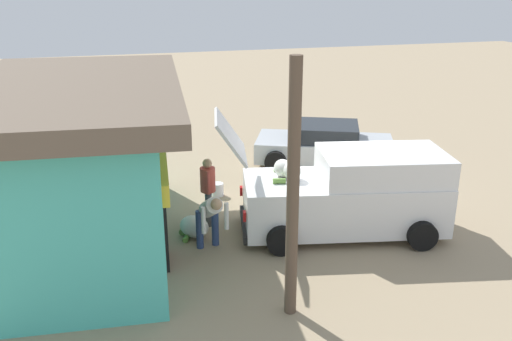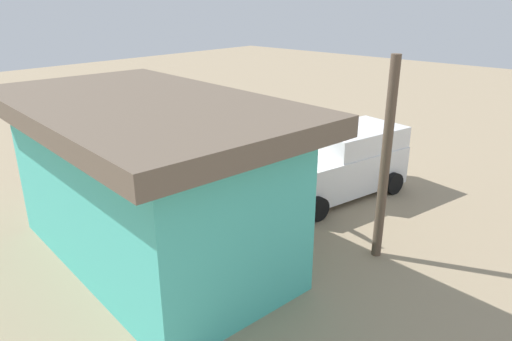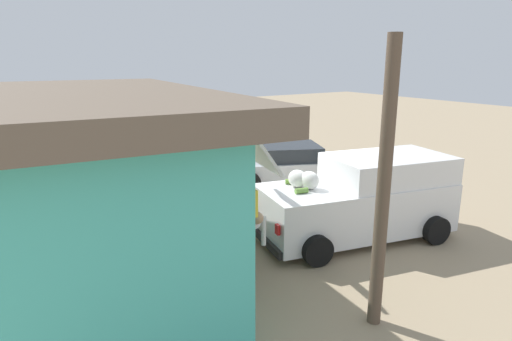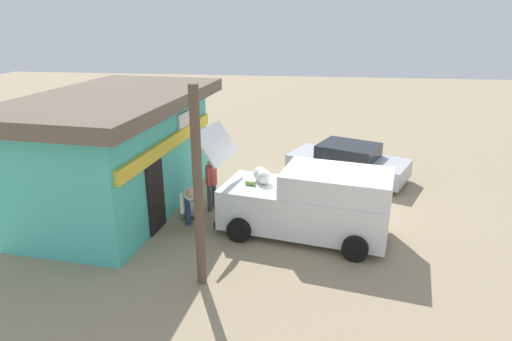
{
  "view_description": "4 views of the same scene",
  "coord_description": "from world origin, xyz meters",
  "px_view_note": "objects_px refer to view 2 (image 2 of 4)",
  "views": [
    {
      "loc": [
        -11.3,
        4.83,
        5.3
      ],
      "look_at": [
        0.64,
        1.42,
        0.85
      ],
      "focal_mm": 37.73,
      "sensor_mm": 36.0,
      "label": 1
    },
    {
      "loc": [
        -8.08,
        10.42,
        5.26
      ],
      "look_at": [
        0.11,
        1.53,
        0.74
      ],
      "focal_mm": 32.56,
      "sensor_mm": 36.0,
      "label": 2
    },
    {
      "loc": [
        -8.09,
        6.91,
        3.96
      ],
      "look_at": [
        0.66,
        1.31,
        1.27
      ],
      "focal_mm": 30.91,
      "sensor_mm": 36.0,
      "label": 3
    },
    {
      "loc": [
        -12.04,
        -0.05,
        5.49
      ],
      "look_at": [
        0.31,
        1.53,
        1.08
      ],
      "focal_mm": 31.04,
      "sensor_mm": 36.0,
      "label": 4
    }
  ],
  "objects_px": {
    "storefront_bar": "(148,178)",
    "customer_bending": "(266,200)",
    "paint_bucket": "(208,185)",
    "vendor_standing": "(232,180)",
    "unloaded_banana_pile": "(236,217)",
    "parked_sedan": "(253,135)",
    "delivery_van": "(338,163)"
  },
  "relations": [
    {
      "from": "parked_sedan",
      "to": "unloaded_banana_pile",
      "type": "height_order",
      "value": "parked_sedan"
    },
    {
      "from": "vendor_standing",
      "to": "paint_bucket",
      "type": "relative_size",
      "value": 4.63
    },
    {
      "from": "delivery_van",
      "to": "paint_bucket",
      "type": "bearing_deg",
      "value": 39.82
    },
    {
      "from": "parked_sedan",
      "to": "vendor_standing",
      "type": "height_order",
      "value": "vendor_standing"
    },
    {
      "from": "parked_sedan",
      "to": "storefront_bar",
      "type": "bearing_deg",
      "value": 116.62
    },
    {
      "from": "storefront_bar",
      "to": "delivery_van",
      "type": "height_order",
      "value": "storefront_bar"
    },
    {
      "from": "delivery_van",
      "to": "unloaded_banana_pile",
      "type": "bearing_deg",
      "value": 78.0
    },
    {
      "from": "storefront_bar",
      "to": "unloaded_banana_pile",
      "type": "xyz_separation_m",
      "value": [
        -0.31,
        -2.21,
        -1.57
      ]
    },
    {
      "from": "unloaded_banana_pile",
      "to": "customer_bending",
      "type": "bearing_deg",
      "value": -163.88
    },
    {
      "from": "delivery_van",
      "to": "storefront_bar",
      "type": "bearing_deg",
      "value": 79.56
    },
    {
      "from": "storefront_bar",
      "to": "paint_bucket",
      "type": "bearing_deg",
      "value": -60.44
    },
    {
      "from": "storefront_bar",
      "to": "customer_bending",
      "type": "relative_size",
      "value": 5.8
    },
    {
      "from": "vendor_standing",
      "to": "unloaded_banana_pile",
      "type": "xyz_separation_m",
      "value": [
        -0.57,
        0.44,
        -0.67
      ]
    },
    {
      "from": "vendor_standing",
      "to": "customer_bending",
      "type": "relative_size",
      "value": 1.18
    },
    {
      "from": "vendor_standing",
      "to": "parked_sedan",
      "type": "bearing_deg",
      "value": -52.8
    },
    {
      "from": "paint_bucket",
      "to": "vendor_standing",
      "type": "bearing_deg",
      "value": 160.89
    },
    {
      "from": "customer_bending",
      "to": "delivery_van",
      "type": "bearing_deg",
      "value": -88.61
    },
    {
      "from": "storefront_bar",
      "to": "customer_bending",
      "type": "height_order",
      "value": "storefront_bar"
    },
    {
      "from": "parked_sedan",
      "to": "delivery_van",
      "type": "bearing_deg",
      "value": 164.11
    },
    {
      "from": "vendor_standing",
      "to": "customer_bending",
      "type": "distance_m",
      "value": 1.37
    },
    {
      "from": "parked_sedan",
      "to": "unloaded_banana_pile",
      "type": "bearing_deg",
      "value": 128.97
    },
    {
      "from": "paint_bucket",
      "to": "unloaded_banana_pile",
      "type": "bearing_deg",
      "value": 155.15
    },
    {
      "from": "vendor_standing",
      "to": "unloaded_banana_pile",
      "type": "bearing_deg",
      "value": 141.96
    },
    {
      "from": "storefront_bar",
      "to": "unloaded_banana_pile",
      "type": "distance_m",
      "value": 2.73
    },
    {
      "from": "delivery_van",
      "to": "paint_bucket",
      "type": "relative_size",
      "value": 15.36
    },
    {
      "from": "storefront_bar",
      "to": "parked_sedan",
      "type": "distance_m",
      "value": 7.71
    },
    {
      "from": "storefront_bar",
      "to": "parked_sedan",
      "type": "relative_size",
      "value": 1.72
    },
    {
      "from": "customer_bending",
      "to": "unloaded_banana_pile",
      "type": "bearing_deg",
      "value": 16.12
    },
    {
      "from": "delivery_van",
      "to": "vendor_standing",
      "type": "bearing_deg",
      "value": 66.21
    },
    {
      "from": "storefront_bar",
      "to": "paint_bucket",
      "type": "xyz_separation_m",
      "value": [
        1.81,
        -3.19,
        -1.62
      ]
    },
    {
      "from": "paint_bucket",
      "to": "parked_sedan",
      "type": "bearing_deg",
      "value": -66.1
    },
    {
      "from": "vendor_standing",
      "to": "paint_bucket",
      "type": "distance_m",
      "value": 1.79
    }
  ]
}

